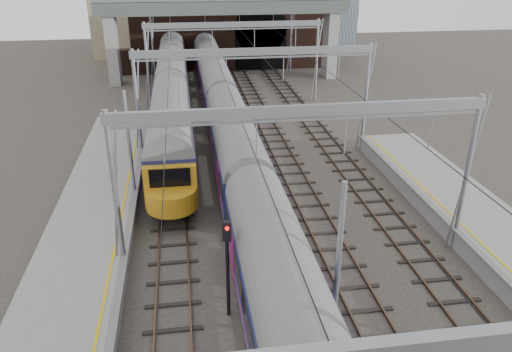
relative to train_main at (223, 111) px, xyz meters
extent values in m
cube|color=slate|center=(-6.15, -22.95, -1.42)|extent=(0.35, 55.00, 0.12)
cube|color=gold|center=(-6.65, -22.95, -1.36)|extent=(0.12, 55.00, 0.01)
cube|color=#4C3828|center=(-4.72, -10.45, -2.38)|extent=(0.08, 80.00, 0.16)
cube|color=#4C3828|center=(-3.28, -10.45, -2.38)|extent=(0.08, 80.00, 0.16)
cube|color=black|center=(-4.00, -10.45, -2.46)|extent=(2.40, 80.00, 0.14)
cube|color=#4C3828|center=(-0.72, -10.45, -2.38)|extent=(0.08, 80.00, 0.16)
cube|color=#4C3828|center=(0.72, -10.45, -2.38)|extent=(0.08, 80.00, 0.16)
cube|color=black|center=(0.00, -10.45, -2.46)|extent=(2.40, 80.00, 0.14)
cube|color=#4C3828|center=(3.28, -10.45, -2.38)|extent=(0.08, 80.00, 0.16)
cube|color=#4C3828|center=(4.72, -10.45, -2.38)|extent=(0.08, 80.00, 0.16)
cube|color=black|center=(4.00, -10.45, -2.46)|extent=(2.40, 80.00, 0.14)
cube|color=#4C3828|center=(7.28, -10.45, -2.38)|extent=(0.08, 80.00, 0.16)
cube|color=#4C3828|center=(8.72, -10.45, -2.38)|extent=(0.08, 80.00, 0.16)
cube|color=black|center=(8.00, -10.45, -2.46)|extent=(2.40, 80.00, 0.14)
cube|color=gray|center=(2.00, -31.45, 5.13)|extent=(16.80, 0.28, 0.50)
cylinder|color=gray|center=(-6.20, -17.45, 1.53)|extent=(0.24, 0.24, 8.00)
cylinder|color=gray|center=(10.20, -17.45, 1.53)|extent=(0.24, 0.24, 8.00)
cube|color=gray|center=(2.00, -17.45, 5.13)|extent=(16.80, 0.28, 0.50)
cylinder|color=gray|center=(-6.20, -3.45, 1.53)|extent=(0.24, 0.24, 8.00)
cylinder|color=gray|center=(10.20, -3.45, 1.53)|extent=(0.24, 0.24, 8.00)
cube|color=gray|center=(2.00, -3.45, 5.13)|extent=(16.80, 0.28, 0.50)
cylinder|color=gray|center=(-6.20, 10.55, 1.53)|extent=(0.24, 0.24, 8.00)
cylinder|color=gray|center=(10.20, 10.55, 1.53)|extent=(0.24, 0.24, 8.00)
cube|color=gray|center=(2.00, 10.55, 5.13)|extent=(16.80, 0.28, 0.50)
cylinder|color=gray|center=(-6.20, 22.55, 1.53)|extent=(0.24, 0.24, 8.00)
cylinder|color=gray|center=(10.20, 22.55, 1.53)|extent=(0.24, 0.24, 8.00)
cube|color=gray|center=(2.00, 22.55, 5.13)|extent=(16.80, 0.28, 0.50)
cube|color=black|center=(-4.00, -10.45, 3.03)|extent=(0.03, 80.00, 0.03)
cube|color=black|center=(0.00, -10.45, 3.03)|extent=(0.03, 80.00, 0.03)
cube|color=black|center=(4.00, -10.45, 3.03)|extent=(0.03, 80.00, 0.03)
cube|color=black|center=(8.00, -10.45, 3.03)|extent=(0.03, 80.00, 0.03)
cube|color=black|center=(4.00, 26.55, 2.03)|extent=(26.00, 2.00, 9.00)
cube|color=black|center=(7.00, 25.53, 0.13)|extent=(6.50, 0.10, 5.20)
cylinder|color=black|center=(7.00, 25.53, 2.73)|extent=(6.50, 0.10, 6.50)
cube|color=black|center=(-8.00, 25.55, -0.97)|extent=(6.00, 1.50, 3.00)
cube|color=gray|center=(-10.50, 20.55, 1.63)|extent=(1.20, 2.50, 8.20)
cube|color=gray|center=(14.50, 20.55, 1.63)|extent=(1.20, 2.50, 8.20)
cube|color=#4D5651|center=(2.00, 20.55, 5.73)|extent=(28.00, 3.00, 1.40)
cube|color=black|center=(0.00, 0.08, -2.12)|extent=(2.15, 63.64, 0.70)
cube|color=#161D4F|center=(0.00, 0.08, -0.25)|extent=(2.73, 63.64, 2.44)
cylinder|color=slate|center=(0.00, 0.08, 0.97)|extent=(2.68, 63.14, 2.68)
cube|color=black|center=(0.00, 0.08, 0.14)|extent=(2.75, 62.44, 0.73)
cube|color=#B8396D|center=(0.00, 0.08, -0.93)|extent=(2.75, 62.64, 0.12)
cube|color=black|center=(-4.00, 12.71, -2.12)|extent=(2.29, 50.71, 0.70)
cube|color=#161D4F|center=(-4.00, 12.71, -0.17)|extent=(2.91, 50.71, 2.60)
cylinder|color=slate|center=(-4.00, 12.71, 1.13)|extent=(2.85, 50.21, 2.85)
cube|color=black|center=(-4.00, 12.71, 0.24)|extent=(2.93, 49.51, 0.78)
cube|color=#B8396D|center=(-4.00, 12.71, -0.90)|extent=(2.93, 49.71, 0.12)
cube|color=#BF8518|center=(-4.00, -12.80, -0.27)|extent=(2.85, 0.60, 2.40)
cube|color=black|center=(-4.00, -12.97, 0.35)|extent=(2.18, 0.08, 1.04)
cylinder|color=black|center=(-1.70, -20.99, -0.27)|extent=(0.15, 0.15, 4.41)
cube|color=black|center=(-1.70, -21.17, 1.66)|extent=(0.35, 0.25, 0.83)
sphere|color=red|center=(-1.70, -21.29, 1.84)|extent=(0.17, 0.17, 0.17)
cube|color=blue|center=(0.84, -18.14, -2.42)|extent=(0.88, 0.65, 0.10)
cube|color=blue|center=(2.42, -17.79, -2.42)|extent=(0.98, 0.81, 0.10)
camera|label=1|loc=(-3.02, -37.54, 11.33)|focal=35.00mm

